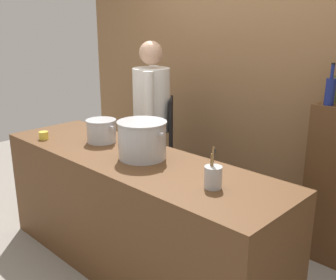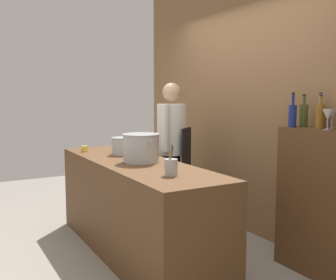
% 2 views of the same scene
% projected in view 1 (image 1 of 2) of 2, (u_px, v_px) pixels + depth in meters
% --- Properties ---
extents(ground_plane, '(8.00, 8.00, 0.00)m').
position_uv_depth(ground_plane, '(136.00, 266.00, 3.07)').
color(ground_plane, gray).
extents(brick_back_panel, '(4.40, 0.10, 3.00)m').
position_uv_depth(brick_back_panel, '(247.00, 58.00, 3.60)').
color(brick_back_panel, olive).
rests_on(brick_back_panel, ground_plane).
extents(prep_counter, '(2.40, 0.70, 0.90)m').
position_uv_depth(prep_counter, '(134.00, 214.00, 2.94)').
color(prep_counter, brown).
rests_on(prep_counter, ground_plane).
extents(chef, '(0.43, 0.45, 1.66)m').
position_uv_depth(chef, '(152.00, 118.00, 3.67)').
color(chef, black).
rests_on(chef, ground_plane).
extents(stockpot_large, '(0.41, 0.35, 0.26)m').
position_uv_depth(stockpot_large, '(142.00, 140.00, 2.75)').
color(stockpot_large, '#B7BABF').
rests_on(stockpot_large, prep_counter).
extents(stockpot_small, '(0.30, 0.24, 0.18)m').
position_uv_depth(stockpot_small, '(101.00, 131.00, 3.13)').
color(stockpot_small, '#B7BABF').
rests_on(stockpot_small, prep_counter).
extents(utensil_crock, '(0.10, 0.10, 0.24)m').
position_uv_depth(utensil_crock, '(213.00, 177.00, 2.27)').
color(utensil_crock, '#B7BABF').
rests_on(utensil_crock, prep_counter).
extents(butter_jar, '(0.08, 0.08, 0.06)m').
position_uv_depth(butter_jar, '(44.00, 135.00, 3.22)').
color(butter_jar, yellow).
rests_on(butter_jar, prep_counter).
extents(wine_bottle_cobalt, '(0.07, 0.07, 0.30)m').
position_uv_depth(wine_bottle_cobalt, '(330.00, 90.00, 2.83)').
color(wine_bottle_cobalt, navy).
rests_on(wine_bottle_cobalt, bar_cabinet).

